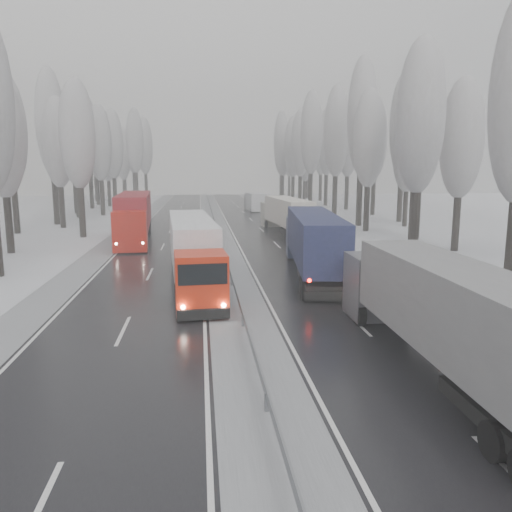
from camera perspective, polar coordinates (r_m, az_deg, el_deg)
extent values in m
plane|color=silver|center=(11.84, 4.06, -26.22)|extent=(260.00, 260.00, 0.00)
cube|color=black|center=(40.62, 3.70, 0.02)|extent=(7.50, 200.00, 0.03)
cube|color=black|center=(40.15, -11.22, -0.27)|extent=(7.50, 200.00, 0.03)
cube|color=#9B9DA2|center=(40.04, -3.72, -0.12)|extent=(3.00, 200.00, 0.04)
cube|color=#9B9DA2|center=(41.77, 10.40, 0.15)|extent=(2.40, 200.00, 0.04)
cube|color=#9B9DA2|center=(40.87, -18.15, -0.39)|extent=(2.40, 200.00, 0.04)
cube|color=slate|center=(39.95, -3.73, 0.70)|extent=(0.06, 200.00, 0.32)
cube|color=slate|center=(38.03, -3.58, -0.23)|extent=(0.12, 0.12, 0.60)
cube|color=slate|center=(69.74, -4.90, 4.37)|extent=(0.12, 0.12, 0.60)
cylinder|color=black|center=(30.48, 27.23, 0.93)|extent=(0.68, 0.68, 5.60)
cylinder|color=black|center=(40.13, 17.66, 3.48)|extent=(0.68, 0.68, 5.62)
ellipsoid|color=gray|center=(40.10, 18.28, 14.95)|extent=(3.60, 3.60, 11.48)
cylinder|color=black|center=(46.16, 21.90, 3.59)|extent=(0.64, 0.64, 4.94)
ellipsoid|color=gray|center=(46.01, 22.48, 12.35)|extent=(3.60, 3.60, 10.09)
cylinder|color=black|center=(48.91, 17.44, 4.39)|extent=(0.66, 0.66, 5.32)
ellipsoid|color=gray|center=(48.83, 17.91, 13.30)|extent=(3.60, 3.60, 10.88)
cylinder|color=black|center=(53.42, 17.94, 5.33)|extent=(0.72, 0.72, 6.31)
ellipsoid|color=gray|center=(53.54, 18.47, 14.98)|extent=(3.60, 3.60, 12.90)
cylinder|color=black|center=(58.29, 12.52, 5.45)|extent=(0.67, 0.67, 5.38)
ellipsoid|color=gray|center=(58.23, 12.81, 13.00)|extent=(3.60, 3.60, 10.98)
cylinder|color=black|center=(64.29, 16.69, 5.32)|extent=(0.62, 0.62, 4.59)
ellipsoid|color=gray|center=(64.15, 16.98, 11.17)|extent=(3.60, 3.60, 9.39)
cylinder|color=black|center=(63.64, 11.72, 6.54)|extent=(0.76, 0.76, 6.95)
ellipsoid|color=gray|center=(63.87, 12.04, 15.46)|extent=(3.60, 3.60, 14.19)
cylinder|color=black|center=(69.80, 16.13, 6.49)|extent=(0.74, 0.74, 6.59)
ellipsoid|color=gray|center=(69.93, 16.51, 14.21)|extent=(3.60, 3.60, 13.46)
cylinder|color=black|center=(73.37, 8.98, 6.82)|extent=(0.72, 0.72, 6.37)
ellipsoid|color=gray|center=(73.46, 9.18, 13.92)|extent=(3.60, 3.60, 13.01)
cylinder|color=black|center=(79.34, 13.23, 6.76)|extent=(0.70, 0.70, 5.97)
ellipsoid|color=gray|center=(79.37, 13.48, 12.92)|extent=(3.60, 3.60, 12.20)
cylinder|color=black|center=(83.43, 6.22, 7.34)|extent=(0.74, 0.74, 6.65)
ellipsoid|color=gray|center=(83.55, 6.34, 13.86)|extent=(3.60, 3.60, 13.59)
cylinder|color=black|center=(89.17, 10.32, 7.23)|extent=(0.71, 0.71, 6.14)
ellipsoid|color=gray|center=(89.21, 10.49, 12.87)|extent=(3.60, 3.60, 12.54)
cylinder|color=black|center=(93.01, 5.04, 7.43)|extent=(0.71, 0.71, 6.05)
ellipsoid|color=gray|center=(93.05, 5.12, 12.76)|extent=(3.60, 3.60, 12.37)
cylinder|color=black|center=(98.22, 7.99, 7.58)|extent=(0.72, 0.72, 6.30)
ellipsoid|color=gray|center=(98.28, 8.11, 12.82)|extent=(3.60, 3.60, 12.87)
cylinder|color=black|center=(100.39, 4.22, 7.57)|extent=(0.70, 0.70, 5.88)
ellipsoid|color=gray|center=(100.41, 4.28, 12.36)|extent=(3.60, 3.60, 12.00)
cylinder|color=black|center=(104.95, 5.51, 7.37)|extent=(0.64, 0.64, 4.86)
ellipsoid|color=gray|center=(104.88, 5.58, 11.16)|extent=(3.60, 3.60, 9.92)
cylinder|color=black|center=(107.23, 3.04, 7.76)|extent=(0.70, 0.70, 5.98)
ellipsoid|color=gray|center=(107.25, 3.09, 12.32)|extent=(3.60, 3.60, 12.21)
cylinder|color=black|center=(112.99, 7.36, 7.85)|extent=(0.71, 0.71, 6.19)
ellipsoid|color=gray|center=(113.03, 7.47, 12.33)|extent=(3.60, 3.60, 12.64)
cylinder|color=black|center=(117.13, 2.89, 8.16)|extent=(0.75, 0.75, 6.86)
ellipsoid|color=gray|center=(117.25, 2.93, 12.95)|extent=(3.60, 3.60, 14.01)
cylinder|color=black|center=(122.38, 5.84, 7.88)|extent=(0.68, 0.68, 5.55)
ellipsoid|color=gray|center=(122.37, 5.90, 11.60)|extent=(3.60, 3.60, 11.33)
cylinder|color=black|center=(127.84, 2.87, 8.13)|extent=(0.71, 0.71, 6.09)
ellipsoid|color=gray|center=(127.87, 2.91, 12.03)|extent=(3.60, 3.60, 12.45)
cylinder|color=black|center=(132.27, 3.81, 8.05)|extent=(0.67, 0.67, 5.49)
ellipsoid|color=gray|center=(132.25, 3.85, 11.44)|extent=(3.60, 3.60, 11.21)
cylinder|color=black|center=(46.63, -26.41, 3.38)|extent=(0.65, 0.65, 5.03)
ellipsoid|color=gray|center=(46.49, -27.10, 12.21)|extent=(3.60, 3.60, 10.28)
cylinder|color=black|center=(54.65, -19.28, 4.88)|extent=(0.67, 0.67, 5.44)
ellipsoid|color=gray|center=(54.60, -19.76, 13.02)|extent=(3.60, 3.60, 11.11)
cylinder|color=black|center=(60.67, -25.78, 5.04)|extent=(0.69, 0.69, 5.72)
ellipsoid|color=gray|center=(60.67, -26.37, 12.74)|extent=(3.60, 3.60, 11.69)
cylinder|color=black|center=(64.40, -21.29, 5.35)|extent=(0.66, 0.66, 5.23)
ellipsoid|color=gray|center=(64.32, -21.71, 11.98)|extent=(3.60, 3.60, 10.68)
cylinder|color=black|center=(68.68, -21.93, 6.13)|extent=(0.74, 0.74, 6.60)
ellipsoid|color=gray|center=(68.82, -22.45, 13.98)|extent=(3.60, 3.60, 13.49)
cylinder|color=black|center=(73.71, -19.31, 5.93)|extent=(0.65, 0.65, 5.16)
ellipsoid|color=gray|center=(73.64, -19.65, 11.66)|extent=(3.60, 3.60, 10.54)
cylinder|color=black|center=(77.90, -19.68, 6.33)|extent=(0.69, 0.69, 5.79)
ellipsoid|color=gray|center=(77.90, -20.04, 12.41)|extent=(3.60, 3.60, 11.84)
cylinder|color=black|center=(79.99, -17.15, 6.49)|extent=(0.68, 0.68, 5.64)
ellipsoid|color=gray|center=(79.98, -17.45, 12.26)|extent=(3.60, 3.60, 11.53)
cylinder|color=black|center=(84.88, -19.90, 6.82)|extent=(0.73, 0.73, 6.56)
ellipsoid|color=gray|center=(84.99, -20.28, 13.13)|extent=(3.60, 3.60, 13.40)
cylinder|color=black|center=(89.86, -15.81, 6.93)|extent=(0.69, 0.69, 5.79)
ellipsoid|color=gray|center=(89.86, -16.07, 12.20)|extent=(3.60, 3.60, 11.84)
cylinder|color=black|center=(94.64, -18.30, 7.20)|extent=(0.74, 0.74, 6.65)
ellipsoid|color=gray|center=(94.75, -18.62, 12.93)|extent=(3.60, 3.60, 13.58)
cylinder|color=black|center=(99.51, -16.43, 6.96)|extent=(0.65, 0.65, 5.12)
ellipsoid|color=gray|center=(99.45, -16.64, 11.17)|extent=(3.60, 3.60, 10.46)
cylinder|color=black|center=(103.95, -17.64, 7.21)|extent=(0.69, 0.69, 5.84)
ellipsoid|color=gray|center=(103.96, -17.89, 11.80)|extent=(3.60, 3.60, 11.92)
cylinder|color=black|center=(109.59, -13.48, 7.73)|extent=(0.74, 0.74, 6.67)
ellipsoid|color=gray|center=(109.69, -13.68, 12.71)|extent=(3.60, 3.60, 13.63)
cylinder|color=black|center=(114.99, -17.79, 7.53)|extent=(0.72, 0.72, 6.31)
ellipsoid|color=gray|center=(115.04, -18.03, 12.01)|extent=(3.60, 3.60, 12.88)
cylinder|color=black|center=(118.81, -12.43, 7.83)|extent=(0.72, 0.72, 6.29)
ellipsoid|color=gray|center=(118.86, -12.60, 12.15)|extent=(3.60, 3.60, 12.84)
cylinder|color=black|center=(123.49, -14.84, 7.47)|extent=(0.64, 0.64, 4.86)
ellipsoid|color=gray|center=(123.43, -14.99, 10.68)|extent=(3.60, 3.60, 9.92)
cylinder|color=black|center=(125.75, -13.73, 7.95)|extent=(0.74, 0.74, 6.63)
ellipsoid|color=gray|center=(125.83, -13.91, 12.27)|extent=(3.60, 3.60, 13.54)
cylinder|color=black|center=(130.09, -14.73, 7.78)|extent=(0.69, 0.69, 5.79)
ellipsoid|color=gray|center=(130.10, -14.89, 11.42)|extent=(3.60, 3.60, 11.82)
cube|color=#525358|center=(23.83, 13.67, -3.43)|extent=(2.44, 2.54, 2.90)
cube|color=black|center=(24.81, 12.82, -1.28)|extent=(2.22, 0.12, 0.97)
cube|color=black|center=(25.31, 12.59, -5.32)|extent=(2.42, 0.17, 0.48)
cube|color=slate|center=(16.90, 22.32, -5.83)|extent=(2.60, 12.59, 2.71)
cylinder|color=black|center=(23.08, 11.81, -6.60)|extent=(0.35, 1.01, 1.01)
cylinder|color=black|center=(23.76, 16.51, -6.32)|extent=(0.35, 1.01, 1.01)
cylinder|color=black|center=(14.06, 25.61, -18.54)|extent=(0.35, 1.01, 1.01)
sphere|color=white|center=(24.97, 10.59, -4.54)|extent=(0.21, 0.21, 0.21)
sphere|color=white|center=(25.54, 14.56, -4.37)|extent=(0.21, 0.21, 0.21)
cube|color=#1C2748|center=(39.89, 5.38, 2.23)|extent=(2.84, 2.93, 3.06)
cube|color=black|center=(41.06, 5.24, 3.46)|extent=(2.34, 0.37, 1.02)
cube|color=black|center=(41.42, 5.18, 0.81)|extent=(2.55, 0.44, 0.51)
cube|color=#121932|center=(31.90, 6.69, 2.23)|extent=(4.10, 13.47, 2.86)
cube|color=black|center=(25.81, 8.25, -4.59)|extent=(2.34, 0.39, 0.46)
cube|color=black|center=(28.66, 7.43, -2.70)|extent=(2.87, 5.83, 0.46)
cube|color=black|center=(26.39, 8.07, -4.72)|extent=(2.34, 0.33, 0.61)
cylinder|color=black|center=(39.17, 3.90, 0.41)|extent=(0.48, 1.09, 1.06)
cylinder|color=black|center=(39.37, 7.01, 0.41)|extent=(0.48, 1.09, 1.06)
cylinder|color=black|center=(28.20, 5.36, -3.35)|extent=(0.48, 1.09, 1.06)
cylinder|color=black|center=(28.47, 9.66, -3.32)|extent=(0.48, 1.09, 1.06)
cylinder|color=black|center=(26.91, 5.61, -4.00)|extent=(0.48, 1.09, 1.06)
cylinder|color=black|center=(27.20, 10.12, -3.96)|extent=(0.48, 1.09, 1.06)
sphere|color=#FF0C05|center=(25.43, 6.15, -2.87)|extent=(0.20, 0.20, 0.20)
sphere|color=#FF0C05|center=(25.70, 10.46, -2.85)|extent=(0.20, 0.20, 0.20)
sphere|color=white|center=(41.31, 3.85, 1.38)|extent=(0.22, 0.22, 0.22)
sphere|color=white|center=(41.48, 6.52, 1.37)|extent=(0.22, 0.22, 0.22)
cube|color=#9A9788|center=(60.27, 1.91, 4.77)|extent=(2.56, 2.65, 2.88)
cube|color=black|center=(61.39, 1.67, 5.49)|extent=(2.21, 0.24, 0.96)
cube|color=black|center=(61.65, 1.65, 3.81)|extent=(2.41, 0.30, 0.48)
cube|color=beige|center=(52.91, 3.62, 5.13)|extent=(3.27, 12.62, 2.69)
cube|color=black|center=(47.09, 5.42, 1.99)|extent=(2.21, 0.26, 0.43)
cube|color=black|center=(49.77, 4.55, 2.65)|extent=(2.46, 5.41, 0.43)
cube|color=black|center=(47.62, 5.24, 1.85)|extent=(2.21, 0.20, 0.58)
cylinder|color=black|center=(59.43, 1.10, 3.64)|extent=(0.40, 1.02, 1.00)
cylinder|color=black|center=(59.85, 3.00, 3.68)|extent=(0.40, 1.02, 1.00)
cylinder|color=black|center=(49.18, 3.52, 2.32)|extent=(0.40, 1.02, 1.00)
cylinder|color=black|center=(49.70, 5.78, 2.37)|extent=(0.40, 1.02, 1.00)
cylinder|color=black|center=(47.98, 3.87, 2.12)|extent=(0.40, 1.02, 1.00)
cylinder|color=black|center=(48.51, 6.19, 2.17)|extent=(0.40, 1.02, 1.00)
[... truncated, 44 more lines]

